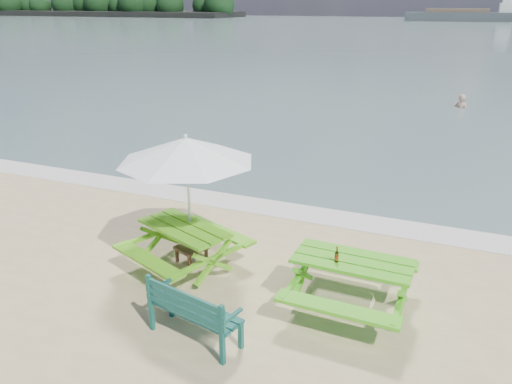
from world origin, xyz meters
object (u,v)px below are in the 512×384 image
at_px(picnic_table_right, 351,285).
at_px(park_bench, 195,322).
at_px(side_table, 192,254).
at_px(patio_umbrella, 186,150).
at_px(beer_bottle, 337,257).
at_px(swimmer, 460,114).
at_px(picnic_table_left, 185,248).

xyz_separation_m(picnic_table_right, park_bench, (-1.82, -1.55, -0.14)).
bearing_deg(park_bench, picnic_table_right, 40.49).
bearing_deg(side_table, picnic_table_right, -6.83).
bearing_deg(picnic_table_right, patio_umbrella, 173.17).
relative_size(park_bench, patio_umbrella, 0.47).
bearing_deg(patio_umbrella, beer_bottle, -10.53).
height_order(picnic_table_right, patio_umbrella, patio_umbrella).
bearing_deg(park_bench, patio_umbrella, 120.73).
height_order(park_bench, swimmer, park_bench).
height_order(park_bench, beer_bottle, beer_bottle).
bearing_deg(beer_bottle, patio_umbrella, 169.47).
bearing_deg(picnic_table_right, park_bench, -139.51).
bearing_deg(patio_umbrella, side_table, 135.00).
distance_m(beer_bottle, swimmer, 17.65).
distance_m(park_bench, patio_umbrella, 2.88).
height_order(picnic_table_left, side_table, picnic_table_left).
bearing_deg(side_table, beer_bottle, -10.53).
distance_m(picnic_table_right, park_bench, 2.40).
xyz_separation_m(picnic_table_right, swimmer, (1.19, 17.40, -0.69)).
distance_m(side_table, patio_umbrella, 1.94).
bearing_deg(park_bench, beer_bottle, 41.03).
distance_m(picnic_table_right, swimmer, 17.45).
relative_size(picnic_table_right, patio_umbrella, 0.65).
height_order(picnic_table_left, picnic_table_right, picnic_table_right).
relative_size(side_table, patio_umbrella, 0.20).
bearing_deg(patio_umbrella, park_bench, -59.27).
xyz_separation_m(park_bench, beer_bottle, (1.61, 1.40, 0.65)).
relative_size(park_bench, beer_bottle, 6.07).
bearing_deg(swimmer, patio_umbrella, -103.66).
height_order(picnic_table_right, side_table, picnic_table_right).
bearing_deg(picnic_table_right, side_table, 173.17).
distance_m(side_table, beer_bottle, 2.89).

